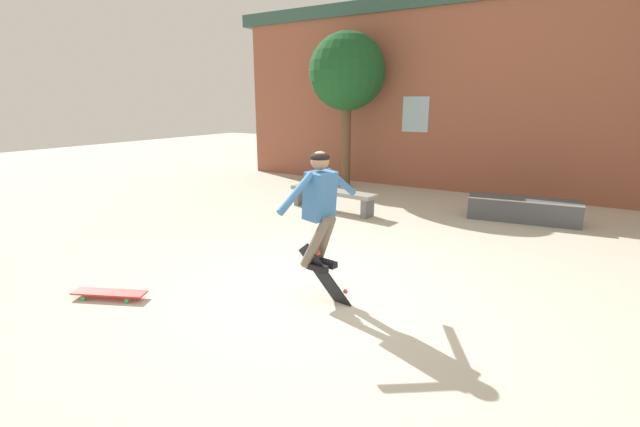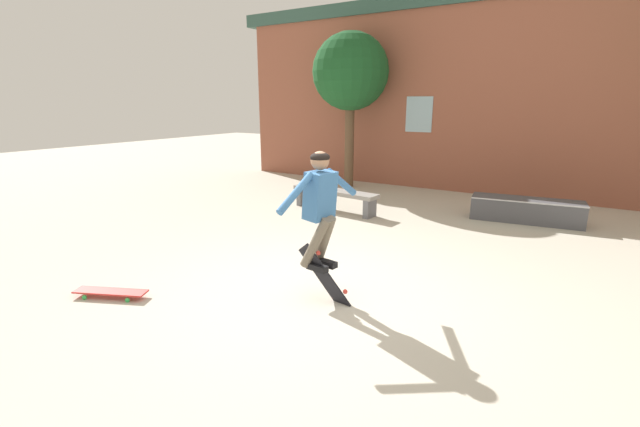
{
  "view_description": "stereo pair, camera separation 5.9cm",
  "coord_description": "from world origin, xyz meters",
  "px_view_note": "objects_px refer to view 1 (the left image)",
  "views": [
    {
      "loc": [
        2.41,
        -4.09,
        2.25
      ],
      "look_at": [
        -0.03,
        -0.1,
        1.02
      ],
      "focal_mm": 24.0,
      "sensor_mm": 36.0,
      "label": 1
    },
    {
      "loc": [
        2.46,
        -4.06,
        2.25
      ],
      "look_at": [
        -0.03,
        -0.1,
        1.02
      ],
      "focal_mm": 24.0,
      "sensor_mm": 36.0,
      "label": 2
    }
  ],
  "objects_px": {
    "skate_ledge": "(523,210)",
    "skateboard_resting": "(109,293)",
    "tree_left": "(347,73)",
    "skater": "(320,200)",
    "park_bench": "(332,195)",
    "skateboard_flipping": "(325,277)"
  },
  "relations": [
    {
      "from": "skate_ledge",
      "to": "skater",
      "type": "height_order",
      "value": "skater"
    },
    {
      "from": "park_bench",
      "to": "skateboard_flipping",
      "type": "xyz_separation_m",
      "value": [
        2.03,
        -3.71,
        -0.06
      ]
    },
    {
      "from": "park_bench",
      "to": "skater",
      "type": "height_order",
      "value": "skater"
    },
    {
      "from": "tree_left",
      "to": "park_bench",
      "type": "distance_m",
      "value": 3.79
    },
    {
      "from": "skate_ledge",
      "to": "skateboard_resting",
      "type": "relative_size",
      "value": 2.34
    },
    {
      "from": "skate_ledge",
      "to": "skateboard_resting",
      "type": "distance_m",
      "value": 7.24
    },
    {
      "from": "park_bench",
      "to": "skateboard_flipping",
      "type": "bearing_deg",
      "value": -54.63
    },
    {
      "from": "skater",
      "to": "tree_left",
      "type": "bearing_deg",
      "value": 123.47
    },
    {
      "from": "tree_left",
      "to": "park_bench",
      "type": "bearing_deg",
      "value": -67.9
    },
    {
      "from": "tree_left",
      "to": "skate_ledge",
      "type": "distance_m",
      "value": 5.5
    },
    {
      "from": "park_bench",
      "to": "skater",
      "type": "bearing_deg",
      "value": -55.41
    },
    {
      "from": "park_bench",
      "to": "skateboard_resting",
      "type": "relative_size",
      "value": 2.33
    },
    {
      "from": "skate_ledge",
      "to": "skater",
      "type": "xyz_separation_m",
      "value": [
        -1.62,
        -4.88,
        0.95
      ]
    },
    {
      "from": "skate_ledge",
      "to": "tree_left",
      "type": "bearing_deg",
      "value": 156.67
    },
    {
      "from": "tree_left",
      "to": "skateboard_resting",
      "type": "xyz_separation_m",
      "value": [
        0.88,
        -7.54,
        -2.89
      ]
    },
    {
      "from": "tree_left",
      "to": "skater",
      "type": "relative_size",
      "value": 2.92
    },
    {
      "from": "park_bench",
      "to": "skateboard_flipping",
      "type": "relative_size",
      "value": 2.57
    },
    {
      "from": "skate_ledge",
      "to": "skateboard_flipping",
      "type": "relative_size",
      "value": 2.59
    },
    {
      "from": "skater",
      "to": "skateboard_flipping",
      "type": "bearing_deg",
      "value": -22.39
    },
    {
      "from": "skateboard_resting",
      "to": "tree_left",
      "type": "bearing_deg",
      "value": 71.92
    },
    {
      "from": "skate_ledge",
      "to": "skateboard_resting",
      "type": "bearing_deg",
      "value": -128.02
    },
    {
      "from": "skater",
      "to": "skate_ledge",
      "type": "bearing_deg",
      "value": 79.57
    }
  ]
}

